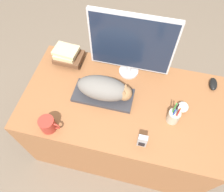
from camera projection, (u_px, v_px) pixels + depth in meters
ground_plane at (110, 178)px, 1.90m from camera, size 12.00×12.00×0.00m
desk at (120, 123)px, 1.80m from camera, size 1.38×0.76×0.71m
keyboard at (103, 95)px, 1.51m from camera, size 0.41×0.19×0.02m
cat at (105, 89)px, 1.43m from camera, size 0.37×0.17×0.15m
monitor at (131, 45)px, 1.40m from camera, size 0.55×0.14×0.51m
computer_mouse at (213, 84)px, 1.55m from camera, size 0.05×0.11×0.04m
coffee_mug at (48, 124)px, 1.35m from camera, size 0.13×0.10×0.10m
pen_cup at (174, 116)px, 1.38m from camera, size 0.08×0.08×0.19m
baseball at (183, 107)px, 1.43m from camera, size 0.07×0.07×0.07m
phone at (142, 141)px, 1.29m from camera, size 0.06×0.03×0.11m
book_stack at (68, 55)px, 1.64m from camera, size 0.22×0.18×0.13m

